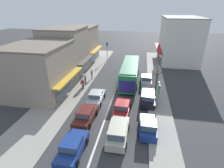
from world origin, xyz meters
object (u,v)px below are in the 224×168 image
city_bus (130,71)px  parked_wagon_kerb_second (148,97)px  sedan_queue_gap_filler (96,97)px  traffic_light_downstreet (107,48)px  parked_hatchback_kerb_front (148,126)px  parked_hatchback_kerb_third (146,80)px  directional_road_sign (159,90)px  wagon_adjacent_lane_lead (118,131)px  pedestrian_with_handbag_near (92,74)px  sedan_queue_far_back (122,108)px  pedestrian_far_walker (83,83)px  sedan_adjacent_lane_trail (73,147)px  street_tree_right (157,81)px  pedestrian_browsing_midblock (85,79)px  sedan_behind_bus_near (86,116)px

city_bus → parked_wagon_kerb_second: bearing=-65.6°
sedan_queue_gap_filler → traffic_light_downstreet: (-2.29, 18.83, 2.19)m
sedan_queue_gap_filler → parked_wagon_kerb_second: 6.79m
parked_hatchback_kerb_front → parked_hatchback_kerb_third: 12.05m
directional_road_sign → sedan_queue_gap_filler: bearing=175.8°
wagon_adjacent_lane_lead → parked_hatchback_kerb_front: (2.81, 1.33, -0.04)m
parked_hatchback_kerb_third → pedestrian_with_handbag_near: (-9.19, 0.31, 0.36)m
sedan_queue_far_back → wagon_adjacent_lane_lead: wagon_adjacent_lane_lead is taller
sedan_queue_gap_filler → traffic_light_downstreet: 19.10m
pedestrian_far_walker → sedan_adjacent_lane_trail: bearing=-75.4°
parked_wagon_kerb_second → pedestrian_far_walker: (-9.62, 2.19, 0.32)m
parked_hatchback_kerb_third → street_tree_right: 3.18m
sedan_queue_far_back → pedestrian_browsing_midblock: (-6.72, 6.85, 0.40)m
parked_hatchback_kerb_front → parked_hatchback_kerb_third: size_ratio=1.00×
parked_hatchback_kerb_front → traffic_light_downstreet: size_ratio=0.89×
parked_hatchback_kerb_third → pedestrian_far_walker: (-9.45, -3.84, 0.36)m
sedan_queue_far_back → pedestrian_browsing_midblock: bearing=134.4°
street_tree_right → wagon_adjacent_lane_lead: bearing=-110.9°
street_tree_right → pedestrian_browsing_midblock: street_tree_right is taller
sedan_queue_gap_filler → parked_hatchback_kerb_third: size_ratio=1.13×
parked_wagon_kerb_second → sedan_behind_bus_near: bearing=-142.4°
sedan_adjacent_lane_trail → sedan_behind_bus_near: bearing=94.1°
street_tree_right → pedestrian_with_handbag_near: size_ratio=2.29×
pedestrian_far_walker → parked_hatchback_kerb_third: bearing=22.1°
traffic_light_downstreet → street_tree_right: traffic_light_downstreet is taller
wagon_adjacent_lane_lead → parked_wagon_kerb_second: (2.87, 7.35, 0.00)m
street_tree_right → pedestrian_browsing_midblock: bearing=177.6°
sedan_queue_gap_filler → traffic_light_downstreet: traffic_light_downstreet is taller
sedan_queue_gap_filler → directional_road_sign: 8.10m
sedan_queue_gap_filler → directional_road_sign: (7.81, -0.58, 2.04)m
sedan_queue_far_back → pedestrian_browsing_midblock: pedestrian_browsing_midblock is taller
sedan_behind_bus_near → directional_road_sign: size_ratio=1.18×
street_tree_right → traffic_light_downstreet: bearing=125.2°
sedan_behind_bus_near → sedan_queue_gap_filler: (0.07, 4.26, 0.00)m
wagon_adjacent_lane_lead → pedestrian_browsing_midblock: bearing=121.5°
directional_road_sign → street_tree_right: size_ratio=0.96×
sedan_behind_bus_near → traffic_light_downstreet: 23.31m
sedan_queue_gap_filler → pedestrian_browsing_midblock: 5.66m
parked_hatchback_kerb_front → parked_wagon_kerb_second: bearing=89.4°
city_bus → pedestrian_browsing_midblock: (-6.81, -2.59, -0.81)m
city_bus → sedan_queue_far_back: bearing=-90.6°
city_bus → parked_hatchback_kerb_third: (2.73, -0.37, -1.17)m
directional_road_sign → pedestrian_far_walker: directional_road_sign is taller
sedan_adjacent_lane_trail → pedestrian_far_walker: (-3.17, 12.13, 0.40)m
pedestrian_with_handbag_near → pedestrian_far_walker: same height
street_tree_right → pedestrian_far_walker: size_ratio=2.29×
sedan_adjacent_lane_trail → pedestrian_browsing_midblock: bearing=103.3°
pedestrian_with_handbag_near → wagon_adjacent_lane_lead: bearing=-64.6°
directional_road_sign → pedestrian_with_handbag_near: 13.21m
parked_hatchback_kerb_front → sedan_queue_gap_filler: bearing=142.8°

